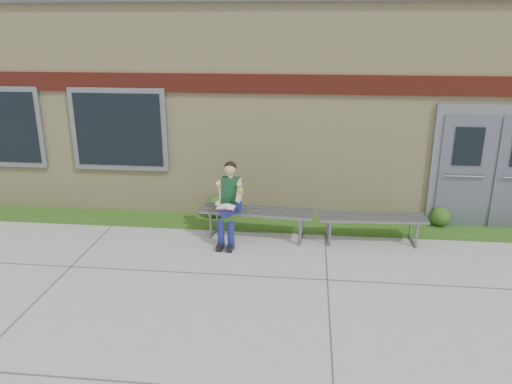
# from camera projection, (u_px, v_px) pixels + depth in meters

# --- Properties ---
(ground) EXTENTS (80.00, 80.00, 0.00)m
(ground) POSITION_uv_depth(u_px,v_px,m) (257.00, 293.00, 7.05)
(ground) COLOR #9E9E99
(ground) RESTS_ON ground
(grass_strip) EXTENTS (16.00, 0.80, 0.02)m
(grass_strip) POSITION_uv_depth(u_px,v_px,m) (272.00, 224.00, 9.50)
(grass_strip) COLOR #234713
(grass_strip) RESTS_ON ground
(school_building) EXTENTS (16.20, 6.22, 4.20)m
(school_building) POSITION_uv_depth(u_px,v_px,m) (283.00, 91.00, 12.04)
(school_building) COLOR beige
(school_building) RESTS_ON ground
(bench_left) EXTENTS (2.01, 0.70, 0.51)m
(bench_left) POSITION_uv_depth(u_px,v_px,m) (257.00, 216.00, 8.84)
(bench_left) COLOR slate
(bench_left) RESTS_ON ground
(bench_right) EXTENTS (1.86, 0.61, 0.48)m
(bench_right) POSITION_uv_depth(u_px,v_px,m) (372.00, 222.00, 8.64)
(bench_right) COLOR slate
(bench_right) RESTS_ON ground
(girl) EXTENTS (0.48, 0.81, 1.40)m
(girl) POSITION_uv_depth(u_px,v_px,m) (229.00, 200.00, 8.58)
(girl) COLOR navy
(girl) RESTS_ON ground
(shrub_mid) EXTENTS (0.44, 0.44, 0.44)m
(shrub_mid) POSITION_uv_depth(u_px,v_px,m) (217.00, 206.00, 9.78)
(shrub_mid) COLOR #234713
(shrub_mid) RESTS_ON grass_strip
(shrub_east) EXTENTS (0.36, 0.36, 0.36)m
(shrub_east) POSITION_uv_depth(u_px,v_px,m) (441.00, 216.00, 9.35)
(shrub_east) COLOR #234713
(shrub_east) RESTS_ON grass_strip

